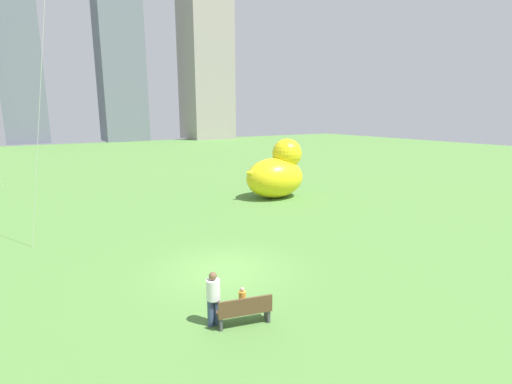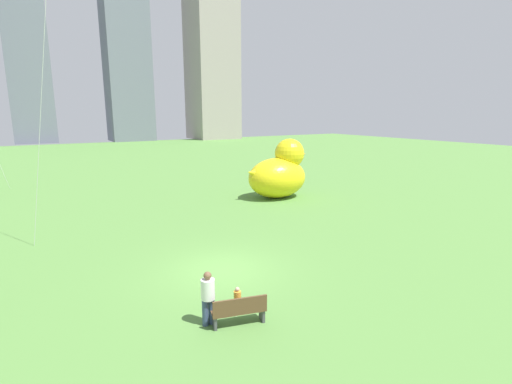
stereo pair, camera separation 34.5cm
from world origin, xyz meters
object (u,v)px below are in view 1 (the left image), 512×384
(person_child, at_px, (242,300))
(person_adult, at_px, (213,296))
(giant_inflatable_duck, at_px, (277,173))
(park_bench, at_px, (245,310))

(person_child, bearing_deg, person_adult, -179.59)
(person_adult, bearing_deg, person_child, 0.41)
(person_child, height_order, giant_inflatable_duck, giant_inflatable_duck)
(person_adult, relative_size, person_child, 1.78)
(park_bench, height_order, person_child, person_child)
(park_bench, bearing_deg, giant_inflatable_duck, 51.50)
(park_bench, relative_size, person_child, 1.80)
(person_child, relative_size, giant_inflatable_duck, 0.18)
(person_child, distance_m, giant_inflatable_duck, 16.53)
(park_bench, height_order, person_adult, person_adult)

